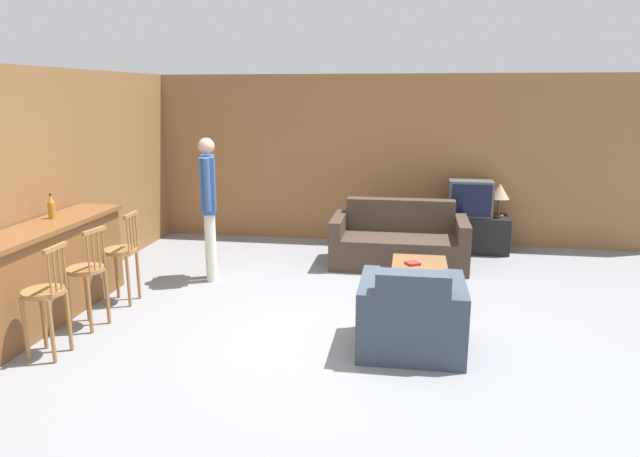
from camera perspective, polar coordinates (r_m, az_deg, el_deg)
ground_plane at (r=5.74m, az=0.42°, el=-10.42°), size 24.00×24.00×0.00m
wall_back at (r=9.02m, az=4.01°, el=6.90°), size 9.40×0.08×2.60m
wall_left at (r=7.76m, az=-22.39°, el=4.86°), size 0.08×8.73×2.60m
bar_counter at (r=6.47m, az=-26.31°, el=-4.28°), size 0.55×2.57×1.01m
bar_chair_near at (r=5.63m, az=-25.72°, el=-6.44°), size 0.37×0.37×1.04m
bar_chair_mid at (r=6.16m, az=-22.26°, el=-4.46°), size 0.43×0.43×1.04m
bar_chair_far at (r=6.75m, az=-19.18°, el=-2.68°), size 0.38×0.38×1.04m
couch_far at (r=7.93m, az=7.91°, el=-1.43°), size 1.83×0.93×0.86m
armchair_near at (r=5.35m, az=9.11°, el=-8.89°), size 0.95×0.88×0.84m
coffee_table at (r=6.59m, az=9.92°, el=-4.20°), size 0.63×0.96×0.41m
tv_unit at (r=8.81m, az=14.57°, el=-0.47°), size 1.15×0.54×0.54m
tv at (r=8.70m, az=14.78°, el=2.96°), size 0.63×0.42×0.53m
bottle at (r=6.73m, az=-25.26°, el=1.93°), size 0.08×0.08×0.27m
book_on_table at (r=6.61m, az=9.24°, el=-3.46°), size 0.19×0.19×0.03m
table_lamp at (r=8.74m, az=17.55°, el=3.47°), size 0.28×0.28×0.49m
person_by_window at (r=7.19m, az=-11.07°, el=2.78°), size 0.29×0.53×1.79m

